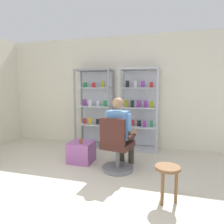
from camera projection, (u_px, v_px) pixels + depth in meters
The scene contains 9 objects.
ground_plane at pixel (58, 212), 2.41m from camera, with size 7.20×7.20×0.00m, color beige.
back_wall at pixel (119, 92), 5.12m from camera, with size 6.00×0.10×2.70m, color silver.
display_cabinet_left at pixel (95, 108), 5.09m from camera, with size 0.90×0.45×1.90m.
display_cabinet_right at pixel (139, 109), 4.79m from camera, with size 0.90×0.45×1.90m.
office_chair at pixel (116, 149), 3.54m from camera, with size 0.61×0.57×0.96m.
seated_shopkeeper at pixel (120, 130), 3.65m from camera, with size 0.54×0.61×1.29m.
storage_crate at pixel (81, 152), 4.01m from camera, with size 0.45×0.44×0.40m, color #9E599E.
tea_glass at pixel (81, 141), 3.90m from camera, with size 0.07×0.07×0.09m, color brown.
wooden_stool at pixel (167, 174), 2.58m from camera, with size 0.32×0.32×0.47m.
Camera 1 is at (1.22, -2.00, 1.46)m, focal length 32.76 mm.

